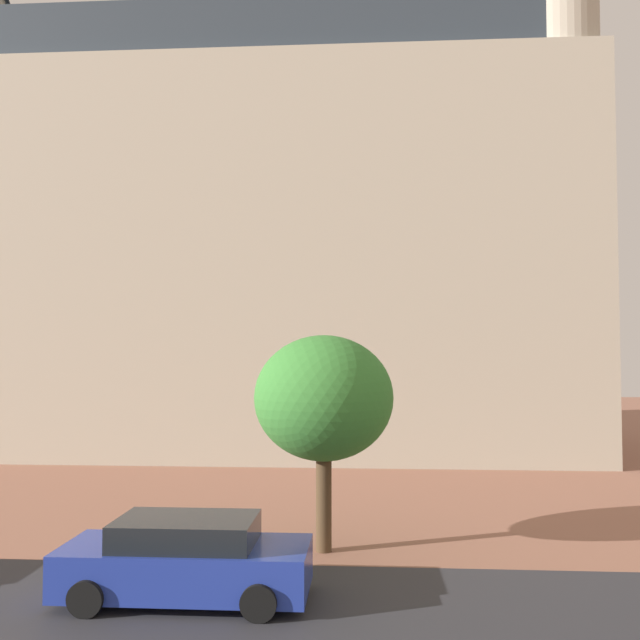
{
  "coord_description": "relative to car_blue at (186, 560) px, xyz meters",
  "views": [
    {
      "loc": [
        1.01,
        -1.89,
        4.62
      ],
      "look_at": [
        0.13,
        11.19,
        5.22
      ],
      "focal_mm": 38.77,
      "sensor_mm": 36.0,
      "label": 1
    }
  ],
  "objects": [
    {
      "name": "ground_plane",
      "position": [
        2.36,
        -0.99,
        -0.73
      ],
      "size": [
        120.0,
        120.0,
        0.0
      ],
      "primitive_type": "plane",
      "color": "#93604C"
    },
    {
      "name": "landmark_building",
      "position": [
        -1.16,
        20.79,
        9.76
      ],
      "size": [
        29.12,
        12.8,
        32.42
      ],
      "color": "#B2A893",
      "rests_on": "ground_plane"
    },
    {
      "name": "car_blue",
      "position": [
        0.0,
        0.0,
        0.0
      ],
      "size": [
        4.6,
        2.12,
        1.51
      ],
      "color": "#23389E",
      "rests_on": "ground_plane"
    },
    {
      "name": "tree_curb_far",
      "position": [
        2.37,
        3.28,
        2.79
      ],
      "size": [
        3.25,
        3.25,
        5.01
      ],
      "color": "#4C3823",
      "rests_on": "ground_plane"
    }
  ]
}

